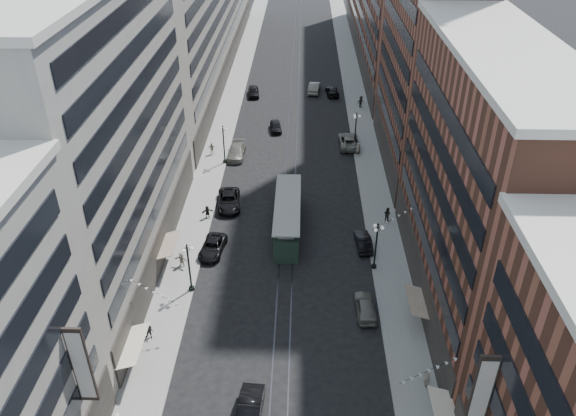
# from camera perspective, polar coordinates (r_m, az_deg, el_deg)

# --- Properties ---
(ground) EXTENTS (220.00, 220.00, 0.00)m
(ground) POSITION_cam_1_polar(r_m,az_deg,el_deg) (82.91, 0.36, 6.11)
(ground) COLOR black
(ground) RESTS_ON ground
(sidewalk_west) EXTENTS (4.00, 180.00, 0.15)m
(sidewalk_west) POSITION_cam_1_polar(r_m,az_deg,el_deg) (92.79, -6.39, 8.93)
(sidewalk_west) COLOR gray
(sidewalk_west) RESTS_ON ground
(sidewalk_east) EXTENTS (4.00, 180.00, 0.15)m
(sidewalk_east) POSITION_cam_1_polar(r_m,az_deg,el_deg) (92.43, 7.42, 8.77)
(sidewalk_east) COLOR gray
(sidewalk_east) RESTS_ON ground
(rail_west) EXTENTS (0.12, 180.00, 0.02)m
(rail_west) POSITION_cam_1_polar(r_m,az_deg,el_deg) (91.99, 0.06, 8.88)
(rail_west) COLOR #2D2D33
(rail_west) RESTS_ON ground
(rail_east) EXTENTS (0.12, 180.00, 0.02)m
(rail_east) POSITION_cam_1_polar(r_m,az_deg,el_deg) (91.97, 0.94, 8.87)
(rail_east) COLOR #2D2D33
(rail_east) RESTS_ON ground
(building_west_mid) EXTENTS (8.00, 36.00, 28.00)m
(building_west_mid) POSITION_cam_1_polar(r_m,az_deg,el_deg) (55.66, -18.13, 6.61)
(building_west_mid) COLOR gray
(building_west_mid) RESTS_ON ground
(building_west_far) EXTENTS (8.00, 90.00, 26.00)m
(building_west_far) POSITION_cam_1_polar(r_m,az_deg,el_deg) (114.34, -8.30, 20.13)
(building_west_far) COLOR gray
(building_west_far) RESTS_ON ground
(building_east_mid) EXTENTS (8.00, 30.00, 24.00)m
(building_east_mid) POSITION_cam_1_polar(r_m,az_deg,el_deg) (51.41, 18.90, 1.72)
(building_east_mid) COLOR brown
(building_east_mid) RESTS_ON ground
(building_east_tower) EXTENTS (8.00, 26.00, 42.00)m
(building_east_tower) POSITION_cam_1_polar(r_m,az_deg,el_deg) (73.69, 14.48, 19.13)
(building_east_tower) COLOR brown
(building_east_tower) RESTS_ON ground
(lamppost_sw_far) EXTENTS (1.03, 1.14, 5.52)m
(lamppost_sw_far) POSITION_cam_1_polar(r_m,az_deg,el_deg) (55.12, -10.03, -5.82)
(lamppost_sw_far) COLOR black
(lamppost_sw_far) RESTS_ON sidewalk_west
(lamppost_sw_mid) EXTENTS (1.03, 1.14, 5.52)m
(lamppost_sw_mid) POSITION_cam_1_polar(r_m,az_deg,el_deg) (77.79, -6.55, 6.56)
(lamppost_sw_mid) COLOR black
(lamppost_sw_mid) RESTS_ON sidewalk_west
(lamppost_se_far) EXTENTS (1.03, 1.14, 5.52)m
(lamppost_se_far) POSITION_cam_1_polar(r_m,az_deg,el_deg) (57.77, 8.94, -3.68)
(lamppost_se_far) COLOR black
(lamppost_se_far) RESTS_ON sidewalk_east
(lamppost_se_mid) EXTENTS (1.03, 1.14, 5.52)m
(lamppost_se_mid) POSITION_cam_1_polar(r_m,az_deg,el_deg) (81.94, 6.88, 7.93)
(lamppost_se_mid) COLOR black
(lamppost_se_mid) RESTS_ON sidewalk_east
(streetcar) EXTENTS (2.89, 13.07, 3.62)m
(streetcar) POSITION_cam_1_polar(r_m,az_deg,el_deg) (63.81, -0.05, -0.94)
(streetcar) COLOR #22362A
(streetcar) RESTS_ON ground
(car_2) EXTENTS (2.89, 5.25, 1.39)m
(car_2) POSITION_cam_1_polar(r_m,az_deg,el_deg) (61.32, -7.67, -3.95)
(car_2) COLOR black
(car_2) RESTS_ON ground
(car_4) EXTENTS (2.03, 4.63, 1.55)m
(car_4) POSITION_cam_1_polar(r_m,az_deg,el_deg) (53.86, 7.87, -9.89)
(car_4) COLOR #656359
(car_4) RESTS_ON ground
(car_5) EXTENTS (2.16, 5.28, 1.70)m
(car_5) POSITION_cam_1_polar(r_m,az_deg,el_deg) (45.36, -3.98, -20.05)
(car_5) COLOR black
(car_5) RESTS_ON ground
(pedestrian_2) EXTENTS (0.90, 0.60, 1.70)m
(pedestrian_2) POSITION_cam_1_polar(r_m,az_deg,el_deg) (52.24, -13.98, -12.02)
(pedestrian_2) COLOR black
(pedestrian_2) RESTS_ON sidewalk_west
(pedestrian_4) EXTENTS (0.70, 1.12, 1.78)m
(pedestrian_4) POSITION_cam_1_polar(r_m,az_deg,el_deg) (48.43, 13.93, -16.42)
(pedestrian_4) COLOR #C2B3A0
(pedestrian_4) RESTS_ON sidewalk_east
(car_7) EXTENTS (3.28, 6.04, 1.61)m
(car_7) POSITION_cam_1_polar(r_m,az_deg,el_deg) (68.88, -6.01, 0.76)
(car_7) COLOR black
(car_7) RESTS_ON ground
(car_8) EXTENTS (2.40, 5.62, 1.61)m
(car_8) POSITION_cam_1_polar(r_m,az_deg,el_deg) (80.44, -5.25, 5.73)
(car_8) COLOR slate
(car_8) RESTS_ON ground
(car_9) EXTENTS (2.35, 4.85, 1.60)m
(car_9) POSITION_cam_1_polar(r_m,az_deg,el_deg) (102.04, -3.52, 11.73)
(car_9) COLOR black
(car_9) RESTS_ON ground
(car_10) EXTENTS (1.88, 4.48, 1.44)m
(car_10) POSITION_cam_1_polar(r_m,az_deg,el_deg) (62.10, 7.66, -3.39)
(car_10) COLOR black
(car_10) RESTS_ON ground
(car_11) EXTENTS (2.99, 6.23, 1.71)m
(car_11) POSITION_cam_1_polar(r_m,az_deg,el_deg) (83.62, 6.18, 6.80)
(car_11) COLOR slate
(car_11) RESTS_ON ground
(car_12) EXTENTS (2.50, 5.19, 1.46)m
(car_12) POSITION_cam_1_polar(r_m,az_deg,el_deg) (102.60, 4.52, 11.77)
(car_12) COLOR black
(car_12) RESTS_ON ground
(car_13) EXTENTS (2.18, 4.32, 1.41)m
(car_13) POSITION_cam_1_polar(r_m,az_deg,el_deg) (88.17, -1.26, 8.28)
(car_13) COLOR black
(car_13) RESTS_ON ground
(car_14) EXTENTS (2.48, 5.57, 1.78)m
(car_14) POSITION_cam_1_polar(r_m,az_deg,el_deg) (103.56, 2.68, 12.13)
(car_14) COLOR slate
(car_14) RESTS_ON ground
(pedestrian_5) EXTENTS (1.48, 0.90, 1.54)m
(pedestrian_5) POSITION_cam_1_polar(r_m,az_deg,el_deg) (66.83, -8.19, -0.38)
(pedestrian_5) COLOR black
(pedestrian_5) RESTS_ON sidewalk_west
(pedestrian_6) EXTENTS (1.05, 0.55, 1.74)m
(pedestrian_6) POSITION_cam_1_polar(r_m,az_deg,el_deg) (81.23, -7.74, 6.01)
(pedestrian_6) COLOR gray
(pedestrian_6) RESTS_ON sidewalk_west
(pedestrian_7) EXTENTS (0.97, 0.92, 1.79)m
(pedestrian_7) POSITION_cam_1_polar(r_m,az_deg,el_deg) (66.50, 10.05, -0.62)
(pedestrian_7) COLOR black
(pedestrian_7) RESTS_ON sidewalk_east
(pedestrian_8) EXTENTS (0.77, 0.66, 1.78)m
(pedestrian_8) POSITION_cam_1_polar(r_m,az_deg,el_deg) (80.99, 7.11, 5.99)
(pedestrian_8) COLOR #A59D89
(pedestrian_8) RESTS_ON sidewalk_east
(pedestrian_9) EXTENTS (1.31, 0.67, 1.95)m
(pedestrian_9) POSITION_cam_1_polar(r_m,az_deg,el_deg) (97.27, 7.42, 10.67)
(pedestrian_9) COLOR black
(pedestrian_9) RESTS_ON sidewalk_east
(pedestrian_extra_0) EXTENTS (0.82, 1.08, 1.68)m
(pedestrian_extra_0) POSITION_cam_1_polar(r_m,az_deg,el_deg) (97.14, 7.36, 10.56)
(pedestrian_extra_0) COLOR black
(pedestrian_extra_0) RESTS_ON sidewalk_east
(pedestrian_extra_1) EXTENTS (1.57, 0.90, 1.63)m
(pedestrian_extra_1) POSITION_cam_1_polar(r_m,az_deg,el_deg) (59.62, -10.77, -5.15)
(pedestrian_extra_1) COLOR #A99F8C
(pedestrian_extra_1) RESTS_ON sidewalk_west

